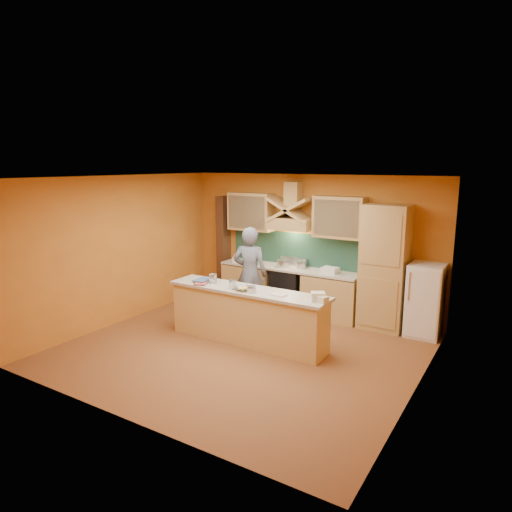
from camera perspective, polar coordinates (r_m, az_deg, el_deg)
The scene contains 36 objects.
floor at distance 7.70m, azimuth -1.65°, elevation -11.54°, with size 5.50×5.00×0.01m, color brown.
ceiling at distance 7.08m, azimuth -1.79°, elevation 9.78°, with size 5.50×5.00×0.01m, color white.
wall_back at distance 9.41m, azimuth 6.66°, elevation 1.57°, with size 5.50×0.02×2.80m, color #C57426.
wall_front at distance 5.43m, azimuth -16.44°, elevation -6.29°, with size 5.50×0.02×2.80m, color #C57426.
wall_left at distance 9.04m, azimuth -16.45°, elevation 0.76°, with size 0.02×5.00×2.80m, color #C57426.
wall_right at distance 6.24m, azimuth 19.97°, elevation -4.20°, with size 0.02×5.00×2.80m, color #C57426.
base_cabinet_left at distance 9.95m, azimuth -0.75°, elevation -3.53°, with size 1.10×0.60×0.86m, color tan.
base_cabinet_right at distance 9.11m, azimuth 9.44°, elevation -5.11°, with size 1.10×0.60×0.86m, color tan.
counter_top at distance 9.38m, azimuth 4.15°, elevation -1.54°, with size 3.00×0.62×0.04m, color #B9B09D.
stove at distance 9.49m, azimuth 4.11°, elevation -4.19°, with size 0.60×0.58×0.90m, color black.
backsplash at distance 9.55m, azimuth 4.97°, elevation 0.84°, with size 3.00×0.03×0.70m, color #1C3D30.
range_hood at distance 9.26m, azimuth 4.38°, elevation 4.07°, with size 0.92×0.50×0.24m, color tan.
hood_chimney at distance 9.29m, azimuth 4.72°, elevation 7.69°, with size 0.30×0.30×0.50m, color tan.
upper_cabinet_left at distance 9.79m, azimuth -0.63°, elevation 5.58°, with size 1.00×0.35×0.80m, color tan.
upper_cabinet_right at distance 8.90m, azimuth 10.37°, elevation 4.79°, with size 1.00×0.35×0.80m, color tan.
pantry_column at distance 8.62m, azimuth 15.75°, elevation -1.41°, with size 0.80×0.60×2.30m, color tan.
fridge at distance 8.59m, azimuth 20.39°, elevation -5.21°, with size 0.58×0.60×1.30m, color white.
trim_column_left at distance 10.35m, azimuth -4.06°, elevation 1.12°, with size 0.20×0.30×2.30m, color #472816.
island_body at distance 7.82m, azimuth -1.08°, elevation -7.69°, with size 2.80×0.55×0.88m, color #DEB972.
island_top at distance 7.68m, azimuth -1.09°, elevation -4.31°, with size 2.90×0.62×0.05m, color #B9B09D.
person at distance 8.78m, azimuth -0.75°, elevation -2.28°, with size 0.67×0.44×1.84m, color slate.
pot_large at distance 9.39m, azimuth 3.39°, elevation -1.07°, with size 0.26×0.26×0.14m, color silver.
pot_small at distance 9.30m, azimuth 5.64°, elevation -1.23°, with size 0.20×0.20×0.14m, color silver.
soap_bottle_a at distance 9.82m, azimuth -2.69°, elevation -0.29°, with size 0.08×0.08×0.17m, color silver.
soap_bottle_b at distance 9.47m, azimuth -0.03°, elevation -0.52°, with size 0.09×0.09×0.24m, color #316288.
bowl_back at distance 9.03m, azimuth 8.46°, elevation -1.81°, with size 0.21×0.21×0.07m, color white.
dish_rack at distance 8.99m, azimuth 9.26°, elevation -1.75°, with size 0.31×0.24×0.11m, color silver.
book_lower at distance 8.07m, azimuth -7.58°, elevation -3.35°, with size 0.21×0.28×0.03m, color #A9453C.
book_upper at distance 8.25m, azimuth -7.38°, elevation -2.87°, with size 0.24×0.32×0.02m, color #3A5A80.
jar_large at distance 8.07m, azimuth -5.41°, elevation -2.81°, with size 0.14×0.14×0.16m, color white.
jar_small at distance 7.66m, azimuth -2.98°, elevation -3.57°, with size 0.11×0.11×0.15m, color silver.
kitchen_scale at distance 7.44m, azimuth -0.56°, elevation -4.27°, with size 0.11×0.11×0.09m, color silver.
mixing_bowl at distance 7.58m, azimuth -1.61°, elevation -4.07°, with size 0.28×0.28×0.07m, color white.
cloth at distance 7.33m, azimuth 2.88°, elevation -4.83°, with size 0.24×0.18×0.02m, color beige.
grocery_bag_a at distance 7.07m, azimuth 7.75°, elevation -5.05°, with size 0.21×0.17×0.14m, color beige.
grocery_bag_b at distance 7.00m, azimuth 8.30°, elevation -5.38°, with size 0.16×0.13×0.10m, color beige.
Camera 1 is at (3.89, -5.92, 3.02)m, focal length 32.00 mm.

